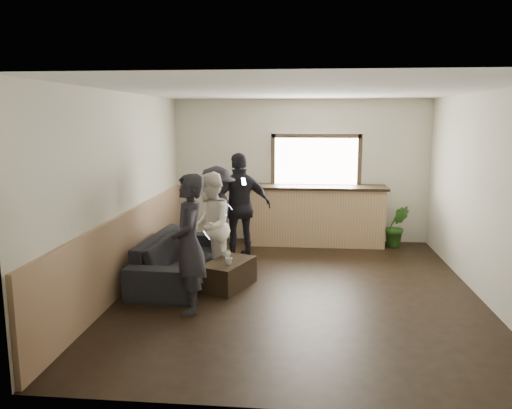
# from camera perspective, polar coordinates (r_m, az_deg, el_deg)

# --- Properties ---
(ground) EXTENTS (5.00, 6.00, 0.01)m
(ground) POSITION_cam_1_polar(r_m,az_deg,el_deg) (7.29, 4.74, -9.70)
(ground) COLOR black
(room_shell) EXTENTS (5.01, 6.01, 2.80)m
(room_shell) POSITION_cam_1_polar(r_m,az_deg,el_deg) (6.98, -1.15, 1.90)
(room_shell) COLOR silver
(room_shell) RESTS_ON ground
(bar_counter) EXTENTS (2.70, 0.68, 2.13)m
(bar_counter) POSITION_cam_1_polar(r_m,az_deg,el_deg) (9.73, 6.78, -0.81)
(bar_counter) COLOR tan
(bar_counter) RESTS_ON ground
(sofa) EXTENTS (1.04, 2.35, 0.67)m
(sofa) POSITION_cam_1_polar(r_m,az_deg,el_deg) (7.75, -8.70, -5.97)
(sofa) COLOR black
(sofa) RESTS_ON ground
(coffee_table) EXTENTS (0.77, 1.00, 0.39)m
(coffee_table) POSITION_cam_1_polar(r_m,az_deg,el_deg) (7.32, -3.17, -7.96)
(coffee_table) COLOR black
(coffee_table) RESTS_ON ground
(cup_a) EXTENTS (0.17, 0.17, 0.10)m
(cup_a) POSITION_cam_1_polar(r_m,az_deg,el_deg) (7.45, -3.41, -5.68)
(cup_a) COLOR silver
(cup_a) RESTS_ON coffee_table
(cup_b) EXTENTS (0.13, 0.13, 0.10)m
(cup_b) POSITION_cam_1_polar(r_m,az_deg,el_deg) (7.11, -3.12, -6.48)
(cup_b) COLOR silver
(cup_b) RESTS_ON coffee_table
(potted_plant) EXTENTS (0.45, 0.37, 0.81)m
(potted_plant) POSITION_cam_1_polar(r_m,az_deg,el_deg) (9.86, 15.77, -2.39)
(potted_plant) COLOR #2D6623
(potted_plant) RESTS_ON ground
(person_a) EXTENTS (0.56, 0.72, 1.76)m
(person_a) POSITION_cam_1_polar(r_m,az_deg,el_deg) (6.31, -7.65, -4.48)
(person_a) COLOR black
(person_a) RESTS_ON ground
(person_b) EXTENTS (0.70, 0.86, 1.64)m
(person_b) POSITION_cam_1_polar(r_m,az_deg,el_deg) (7.57, -5.29, -2.50)
(person_b) COLOR silver
(person_b) RESTS_ON ground
(person_c) EXTENTS (0.72, 1.13, 1.66)m
(person_c) POSITION_cam_1_polar(r_m,az_deg,el_deg) (8.23, -4.52, -1.39)
(person_c) COLOR black
(person_c) RESTS_ON ground
(person_d) EXTENTS (1.18, 0.84, 1.86)m
(person_d) POSITION_cam_1_polar(r_m,az_deg,el_deg) (8.55, -1.80, -0.29)
(person_d) COLOR black
(person_d) RESTS_ON ground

